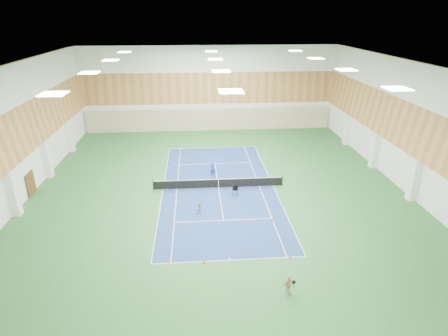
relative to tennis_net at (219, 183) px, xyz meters
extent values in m
plane|color=#2A622E|center=(0.00, 0.00, -0.55)|extent=(40.00, 40.00, 0.00)
cube|color=navy|center=(0.00, 0.00, -0.55)|extent=(10.97, 23.77, 0.01)
cube|color=#C6B793|center=(0.00, 19.75, 1.05)|extent=(35.40, 0.16, 3.20)
cube|color=#593319|center=(-17.92, 0.00, 0.55)|extent=(0.08, 1.80, 2.20)
imported|color=#21369B|center=(-0.45, 2.90, 0.22)|extent=(0.63, 0.48, 1.55)
imported|color=#93929A|center=(-1.96, -5.06, -0.01)|extent=(0.55, 0.45, 1.08)
imported|color=tan|center=(3.27, -15.56, 0.12)|extent=(0.85, 0.57, 1.34)
cone|color=#F74F0D|center=(-3.46, -6.81, -0.44)|extent=(0.20, 0.20, 0.22)
cone|color=orange|center=(-0.89, -6.39, -0.45)|extent=(0.18, 0.18, 0.19)
cone|color=#F3400C|center=(1.78, -6.83, -0.43)|extent=(0.22, 0.22, 0.24)
cone|color=#D8570B|center=(4.05, -6.77, -0.43)|extent=(0.22, 0.22, 0.25)
cone|color=#EA530C|center=(-4.27, -11.77, -0.45)|extent=(0.18, 0.18, 0.19)
cone|color=#FD490D|center=(-1.80, -12.05, -0.42)|extent=(0.23, 0.23, 0.25)
cone|color=orange|center=(1.86, -11.42, -0.46)|extent=(0.17, 0.17, 0.19)
cone|color=#FF420D|center=(4.31, -12.00, -0.43)|extent=(0.21, 0.21, 0.23)
camera|label=1|loc=(-2.11, -33.57, 15.58)|focal=30.00mm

